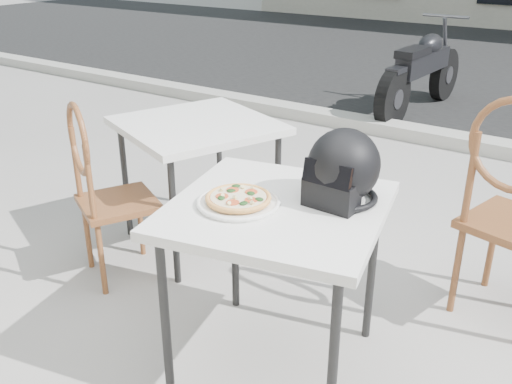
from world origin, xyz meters
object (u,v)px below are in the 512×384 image
Objects in this scene: cafe_chair_side at (102,184)px; motorcycle at (422,73)px; pizza at (238,198)px; cafe_table_main at (277,220)px; plate at (238,203)px; cafe_table_side at (197,134)px; helmet at (342,170)px.

motorcycle is (0.27, 4.22, -0.13)m from cafe_chair_side.
motorcycle reaches higher than pizza.
plate is (-0.12, -0.09, 0.08)m from cafe_table_main.
plate reaches higher than cafe_table_side.
cafe_table_main is 0.33m from helmet.
cafe_table_main is at bearing -75.20° from motorcycle.
cafe_table_main is 0.49× the size of motorcycle.
pizza is at bearing -137.59° from helmet.
helmet is 0.29× the size of cafe_table_side.
cafe_table_main is 0.17m from plate.
plate is 1.06m from cafe_chair_side.
motorcycle is at bearing 106.69° from helmet.
plate is at bearing -137.58° from helmet.
cafe_chair_side is (-1.33, -0.08, -0.35)m from helmet.
cafe_table_side is at bearing 137.70° from plate.
plate is at bearing -162.72° from cafe_chair_side.
plate is 0.21× the size of motorcycle.
pizza is at bearing -42.29° from cafe_table_side.
cafe_table_main is 1.21m from cafe_table_side.
pizza is 1.01× the size of helmet.
cafe_table_main is 2.35× the size of plate.
cafe_table_main is 3.16× the size of helmet.
plate is at bearing -76.99° from motorcycle.
plate is 1.17m from cafe_table_side.
cafe_chair_side reaches higher than cafe_table_side.
cafe_chair_side is at bearing -90.31° from motorcycle.
motorcycle is at bearing 101.48° from cafe_table_main.
helmet is 4.30m from motorcycle.
motorcycle is (-0.88, 4.31, -0.28)m from cafe_table_main.
motorcycle is at bearing 99.69° from pizza.
cafe_table_side is (-0.99, 0.69, -0.00)m from cafe_table_main.
cafe_chair_side is at bearing -104.79° from cafe_table_side.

